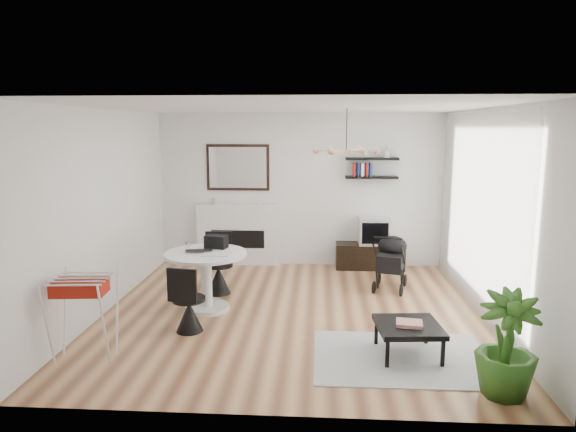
# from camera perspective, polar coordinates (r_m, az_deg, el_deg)

# --- Properties ---
(floor) EXTENTS (5.00, 5.00, 0.00)m
(floor) POSITION_cam_1_polar(r_m,az_deg,el_deg) (7.00, 0.43, -10.69)
(floor) COLOR brown
(floor) RESTS_ON ground
(ceiling) EXTENTS (5.00, 5.00, 0.00)m
(ceiling) POSITION_cam_1_polar(r_m,az_deg,el_deg) (6.56, 0.46, 11.99)
(ceiling) COLOR white
(ceiling) RESTS_ON wall_back
(wall_back) EXTENTS (5.00, 0.00, 5.00)m
(wall_back) POSITION_cam_1_polar(r_m,az_deg,el_deg) (9.12, 1.32, 2.88)
(wall_back) COLOR white
(wall_back) RESTS_ON floor
(wall_left) EXTENTS (0.00, 5.00, 5.00)m
(wall_left) POSITION_cam_1_polar(r_m,az_deg,el_deg) (7.23, -19.76, 0.47)
(wall_left) COLOR white
(wall_left) RESTS_ON floor
(wall_right) EXTENTS (0.00, 5.00, 5.00)m
(wall_right) POSITION_cam_1_polar(r_m,az_deg,el_deg) (6.97, 21.42, 0.04)
(wall_right) COLOR white
(wall_right) RESTS_ON floor
(sheer_curtain) EXTENTS (0.04, 3.60, 2.60)m
(sheer_curtain) POSITION_cam_1_polar(r_m,az_deg,el_deg) (7.13, 20.17, 0.32)
(sheer_curtain) COLOR white
(sheer_curtain) RESTS_ON wall_right
(fireplace) EXTENTS (1.50, 0.17, 2.16)m
(fireplace) POSITION_cam_1_polar(r_m,az_deg,el_deg) (9.26, -5.54, -1.22)
(fireplace) COLOR white
(fireplace) RESTS_ON floor
(shelf_lower) EXTENTS (0.90, 0.25, 0.04)m
(shelf_lower) POSITION_cam_1_polar(r_m,az_deg,el_deg) (9.00, 9.26, 4.27)
(shelf_lower) COLOR black
(shelf_lower) RESTS_ON wall_back
(shelf_upper) EXTENTS (0.90, 0.25, 0.04)m
(shelf_upper) POSITION_cam_1_polar(r_m,az_deg,el_deg) (8.97, 9.32, 6.30)
(shelf_upper) COLOR black
(shelf_upper) RESTS_ON wall_back
(pendant_lamp) EXTENTS (0.90, 0.90, 0.10)m
(pendant_lamp) POSITION_cam_1_polar(r_m,az_deg,el_deg) (6.86, 6.49, 7.23)
(pendant_lamp) COLOR tan
(pendant_lamp) RESTS_ON ceiling
(tv_console) EXTENTS (1.18, 0.41, 0.44)m
(tv_console) POSITION_cam_1_polar(r_m,az_deg,el_deg) (9.15, 9.07, -4.41)
(tv_console) COLOR black
(tv_console) RESTS_ON floor
(crt_tv) EXTENTS (0.53, 0.46, 0.46)m
(crt_tv) POSITION_cam_1_polar(r_m,az_deg,el_deg) (9.05, 9.52, -1.64)
(crt_tv) COLOR silver
(crt_tv) RESTS_ON tv_console
(dining_table) EXTENTS (1.10, 1.10, 0.80)m
(dining_table) POSITION_cam_1_polar(r_m,az_deg,el_deg) (7.02, -9.06, -6.19)
(dining_table) COLOR white
(dining_table) RESTS_ON floor
(laptop) EXTENTS (0.40, 0.31, 0.03)m
(laptop) POSITION_cam_1_polar(r_m,az_deg,el_deg) (6.94, -9.85, -3.94)
(laptop) COLOR black
(laptop) RESTS_ON dining_table
(black_bag) EXTENTS (0.33, 0.24, 0.18)m
(black_bag) POSITION_cam_1_polar(r_m,az_deg,el_deg) (7.17, -7.98, -2.84)
(black_bag) COLOR black
(black_bag) RESTS_ON dining_table
(newspaper) EXTENTS (0.36, 0.30, 0.01)m
(newspaper) POSITION_cam_1_polar(r_m,az_deg,el_deg) (6.83, -7.97, -4.20)
(newspaper) COLOR white
(newspaper) RESTS_ON dining_table
(drinking_glass) EXTENTS (0.06, 0.06, 0.11)m
(drinking_glass) POSITION_cam_1_polar(r_m,az_deg,el_deg) (7.13, -11.09, -3.29)
(drinking_glass) COLOR white
(drinking_glass) RESTS_ON dining_table
(chair_far) EXTENTS (0.44, 0.46, 0.91)m
(chair_far) POSITION_cam_1_polar(r_m,az_deg,el_deg) (7.77, -7.72, -6.45)
(chair_far) COLOR black
(chair_far) RESTS_ON floor
(chair_near) EXTENTS (0.41, 0.42, 0.84)m
(chair_near) POSITION_cam_1_polar(r_m,az_deg,el_deg) (6.42, -10.99, -10.31)
(chair_near) COLOR black
(chair_near) RESTS_ON floor
(drying_rack) EXTENTS (0.66, 0.62, 0.92)m
(drying_rack) POSITION_cam_1_polar(r_m,az_deg,el_deg) (5.93, -21.76, -10.32)
(drying_rack) COLOR white
(drying_rack) RESTS_ON floor
(stroller) EXTENTS (0.62, 0.80, 0.90)m
(stroller) POSITION_cam_1_polar(r_m,az_deg,el_deg) (8.05, 11.36, -5.25)
(stroller) COLOR black
(stroller) RESTS_ON floor
(rug) EXTENTS (1.87, 1.35, 0.01)m
(rug) POSITION_cam_1_polar(r_m,az_deg,el_deg) (5.86, 12.46, -15.12)
(rug) COLOR #9D9D9D
(rug) RESTS_ON floor
(coffee_table) EXTENTS (0.73, 0.73, 0.35)m
(coffee_table) POSITION_cam_1_polar(r_m,az_deg,el_deg) (5.81, 13.24, -11.98)
(coffee_table) COLOR black
(coffee_table) RESTS_ON rug
(magazines) EXTENTS (0.30, 0.25, 0.04)m
(magazines) POSITION_cam_1_polar(r_m,az_deg,el_deg) (5.77, 13.33, -11.54)
(magazines) COLOR #D33B34
(magazines) RESTS_ON coffee_table
(potted_plant) EXTENTS (0.62, 0.62, 0.99)m
(potted_plant) POSITION_cam_1_polar(r_m,az_deg,el_deg) (5.22, 23.13, -13.00)
(potted_plant) COLOR #2E5D1A
(potted_plant) RESTS_ON floor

